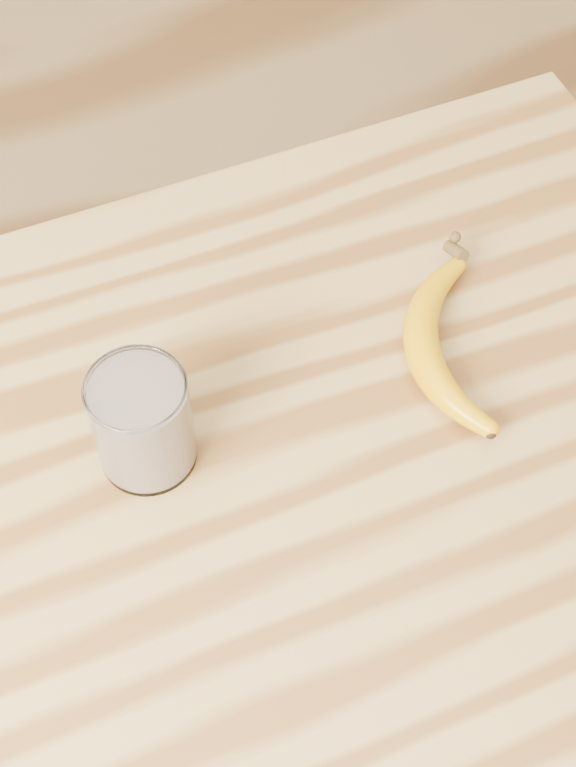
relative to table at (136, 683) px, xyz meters
name	(u,v)px	position (x,y,z in m)	size (l,w,h in m)	color
table	(136,683)	(0.00, 0.00, 0.00)	(1.20, 0.80, 0.90)	#9F7941
smoothie_glass	(142,422)	(0.07, 0.13, 0.18)	(0.08, 0.08, 0.10)	white
banana	(421,346)	(0.31, 0.13, 0.15)	(0.09, 0.25, 0.03)	#C58402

